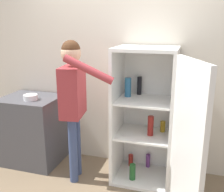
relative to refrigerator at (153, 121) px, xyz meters
name	(u,v)px	position (x,y,z in m)	size (l,w,h in m)	color
wall_back	(122,68)	(-0.47, 0.43, 0.49)	(7.00, 0.06, 2.55)	beige
refrigerator	(153,121)	(0.00, 0.00, 0.00)	(0.98, 1.21, 1.58)	white
person	(73,93)	(-0.89, -0.15, 0.29)	(0.67, 0.51, 1.65)	#384770
counter	(33,130)	(-1.61, 0.07, -0.33)	(0.73, 0.62, 0.90)	#4C4C51
bowl	(31,97)	(-1.53, -0.02, 0.15)	(0.17, 0.17, 0.07)	white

